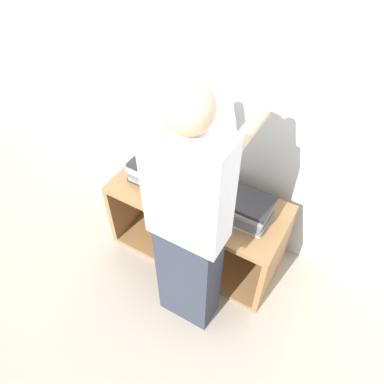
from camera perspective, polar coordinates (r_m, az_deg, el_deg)
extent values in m
plane|color=#9E9384|center=(2.78, -1.90, -12.40)|extent=(12.00, 12.00, 0.00)
cube|color=silver|center=(2.31, 5.68, 15.51)|extent=(8.00, 0.05, 2.40)
cube|color=olive|center=(2.46, 0.90, -1.09)|extent=(1.20, 0.51, 0.04)
cube|color=olive|center=(2.89, 0.78, -8.45)|extent=(1.20, 0.51, 0.04)
cube|color=olive|center=(2.89, -9.23, -0.47)|extent=(0.04, 0.51, 0.51)
cube|color=olive|center=(2.55, 12.43, -10.08)|extent=(0.04, 0.51, 0.51)
cube|color=olive|center=(2.80, 3.24, -1.76)|extent=(1.13, 0.04, 0.51)
cube|color=#B7B7BC|center=(2.44, 0.91, -0.65)|extent=(0.30, 0.22, 0.02)
cube|color=gray|center=(2.43, 1.01, -0.33)|extent=(0.25, 0.12, 0.00)
cube|color=#B7B7BC|center=(2.47, 2.84, 3.47)|extent=(0.30, 0.11, 0.20)
cube|color=black|center=(2.46, 2.79, 3.45)|extent=(0.27, 0.09, 0.17)
cube|color=#232326|center=(2.57, -5.70, 2.20)|extent=(0.30, 0.23, 0.03)
cube|color=gray|center=(2.54, -5.53, 2.38)|extent=(0.31, 0.23, 0.03)
cube|color=slate|center=(2.53, -5.55, 2.96)|extent=(0.31, 0.23, 0.03)
cube|color=#B7B7BC|center=(2.51, -5.61, 3.38)|extent=(0.30, 0.22, 0.03)
cube|color=#B7B7BC|center=(2.49, -5.86, 3.76)|extent=(0.30, 0.22, 0.03)
cube|color=#232326|center=(2.47, -5.73, 4.32)|extent=(0.31, 0.23, 0.03)
cube|color=#B7B7BC|center=(2.34, 7.82, -3.61)|extent=(0.31, 0.23, 0.03)
cube|color=slate|center=(2.32, 8.13, -3.29)|extent=(0.31, 0.23, 0.03)
cube|color=slate|center=(2.31, 7.84, -2.74)|extent=(0.31, 0.23, 0.03)
cube|color=slate|center=(2.29, 8.13, -2.30)|extent=(0.30, 0.22, 0.03)
cube|color=gray|center=(2.27, 8.17, -1.95)|extent=(0.30, 0.22, 0.03)
cube|color=#232326|center=(2.25, 8.41, -1.37)|extent=(0.30, 0.22, 0.03)
cube|color=#2D3342|center=(2.30, -0.44, -12.34)|extent=(0.34, 0.20, 0.82)
cube|color=white|center=(1.72, -0.57, 0.49)|extent=(0.40, 0.20, 0.65)
sphere|color=#DBAD89|center=(1.43, -0.70, 12.69)|extent=(0.22, 0.22, 0.22)
cylinder|color=#DBAD89|center=(1.80, -0.81, 12.57)|extent=(0.07, 0.32, 0.07)
cylinder|color=#DBAD89|center=(1.69, 8.68, 9.39)|extent=(0.07, 0.32, 0.07)
cube|color=red|center=(2.43, -6.55, 3.84)|extent=(0.06, 0.02, 0.01)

